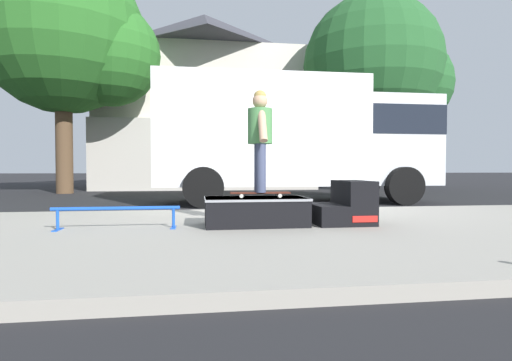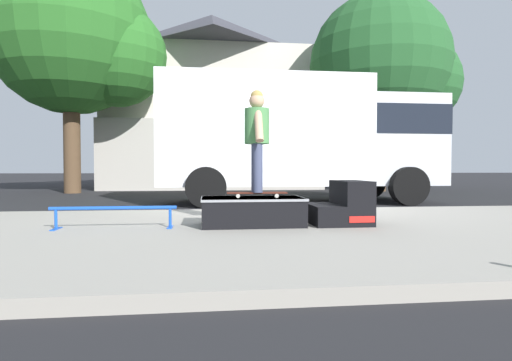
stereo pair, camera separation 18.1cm
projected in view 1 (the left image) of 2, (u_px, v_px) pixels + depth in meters
ground_plane at (283, 212)px, 8.10m from camera, size 140.00×140.00×0.00m
sidewalk_slab at (332, 232)px, 5.13m from camera, size 50.00×5.00×0.12m
skate_box at (255, 210)px, 5.32m from camera, size 1.33×0.77×0.36m
kicker_ramp at (345, 206)px, 5.49m from camera, size 0.75×0.79×0.58m
grind_rail at (117, 212)px, 4.98m from camera, size 1.53×0.28×0.28m
skateboard at (260, 193)px, 5.32m from camera, size 0.79×0.23×0.07m
skater_kid at (260, 132)px, 5.30m from camera, size 0.32×0.68×1.33m
box_truck at (296, 136)px, 10.34m from camera, size 6.91×2.63×3.05m
street_tree_main at (380, 70)px, 15.52m from camera, size 5.72×5.20×7.40m
street_tree_neighbour at (73, 39)px, 13.95m from camera, size 6.01×5.46×8.22m
house_behind at (205, 100)px, 19.92m from camera, size 9.54×8.23×8.40m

